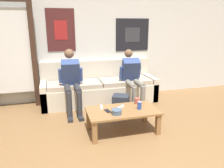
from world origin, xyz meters
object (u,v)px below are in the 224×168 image
object	(u,v)px
coffee_table	(123,113)
drink_can_blue	(139,105)
game_controller_near_left	(101,107)
person_seated_teen	(132,76)
person_seated_adult	(71,79)
game_controller_near_right	(121,107)
ceramic_bowl	(117,111)
pillar_candle	(137,101)
backpack	(121,105)
cell_phone	(108,111)
couch	(100,89)

from	to	relation	value
coffee_table	drink_can_blue	distance (m)	0.29
drink_can_blue	game_controller_near_left	distance (m)	0.60
person_seated_teen	drink_can_blue	xyz separation A→B (m)	(-0.30, -1.13, -0.19)
person_seated_adult	game_controller_near_right	bearing A→B (deg)	-55.38
ceramic_bowl	pillar_candle	xyz separation A→B (m)	(0.46, 0.33, 0.01)
person_seated_teen	backpack	xyz separation A→B (m)	(-0.38, -0.42, -0.44)
game_controller_near_left	cell_phone	bearing A→B (deg)	-69.74
pillar_candle	game_controller_near_right	size ratio (longest dim) A/B	0.80
person_seated_teen	cell_phone	distance (m)	1.37
couch	person_seated_adult	world-z (taller)	person_seated_adult
couch	coffee_table	world-z (taller)	couch
couch	coffee_table	bearing A→B (deg)	-88.17
drink_can_blue	pillar_candle	bearing A→B (deg)	75.87
couch	person_seated_teen	xyz separation A→B (m)	(0.61, -0.36, 0.33)
person_seated_adult	drink_can_blue	world-z (taller)	person_seated_adult
person_seated_teen	pillar_candle	distance (m)	0.95
coffee_table	drink_can_blue	size ratio (longest dim) A/B	8.88
backpack	pillar_candle	world-z (taller)	pillar_candle
game_controller_near_left	cell_phone	size ratio (longest dim) A/B	1.01
drink_can_blue	game_controller_near_right	xyz separation A→B (m)	(-0.26, 0.14, -0.05)
person_seated_adult	pillar_candle	world-z (taller)	person_seated_adult
couch	coffee_table	distance (m)	1.45
pillar_candle	cell_phone	distance (m)	0.59
backpack	drink_can_blue	bearing A→B (deg)	-83.68
pillar_candle	game_controller_near_right	bearing A→B (deg)	-163.54
coffee_table	person_seated_adult	bearing A→B (deg)	121.78
coffee_table	backpack	size ratio (longest dim) A/B	2.84
pillar_candle	cell_phone	xyz separation A→B (m)	(-0.56, -0.19, -0.04)
person_seated_teen	ceramic_bowl	bearing A→B (deg)	-119.98
ceramic_bowl	drink_can_blue	distance (m)	0.41
person_seated_teen	game_controller_near_left	size ratio (longest dim) A/B	7.71
coffee_table	ceramic_bowl	size ratio (longest dim) A/B	7.01
coffee_table	drink_can_blue	bearing A→B (deg)	-8.57
backpack	ceramic_bowl	size ratio (longest dim) A/B	2.46
drink_can_blue	game_controller_near_left	xyz separation A→B (m)	(-0.56, 0.21, -0.05)
coffee_table	drink_can_blue	world-z (taller)	drink_can_blue
game_controller_near_left	game_controller_near_right	xyz separation A→B (m)	(0.30, -0.07, 0.00)
game_controller_near_right	pillar_candle	bearing A→B (deg)	16.46
person_seated_teen	backpack	distance (m)	0.72
couch	game_controller_near_left	size ratio (longest dim) A/B	16.53
person_seated_teen	drink_can_blue	world-z (taller)	person_seated_teen
person_seated_teen	cell_phone	xyz separation A→B (m)	(-0.80, -1.08, -0.25)
person_seated_teen	pillar_candle	size ratio (longest dim) A/B	10.49
coffee_table	drink_can_blue	xyz separation A→B (m)	(0.26, -0.04, 0.12)
couch	cell_phone	bearing A→B (deg)	-97.58
person_seated_adult	ceramic_bowl	xyz separation A→B (m)	(0.53, -1.21, -0.24)
person_seated_adult	drink_can_blue	xyz separation A→B (m)	(0.93, -1.12, -0.22)
pillar_candle	game_controller_near_right	distance (m)	0.33
person_seated_teen	pillar_candle	world-z (taller)	person_seated_teen
person_seated_teen	game_controller_near_right	xyz separation A→B (m)	(-0.56, -0.99, -0.24)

